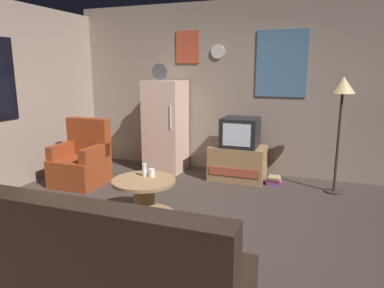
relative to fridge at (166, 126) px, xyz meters
name	(u,v)px	position (x,y,z in m)	size (l,w,h in m)	color
ground_plane	(160,228)	(0.86, -2.06, -0.75)	(12.00, 12.00, 0.00)	#3D332D
wall_with_art	(223,88)	(0.86, 0.39, 0.62)	(5.20, 0.12, 2.73)	gray
fridge	(166,126)	(0.00, 0.00, 0.00)	(0.60, 0.62, 1.77)	beige
tv_stand	(238,163)	(1.25, -0.08, -0.49)	(0.84, 0.53, 0.52)	#9E754C
crt_tv	(240,132)	(1.28, -0.09, -0.01)	(0.54, 0.51, 0.44)	black
standing_lamp	(342,94)	(2.65, -0.20, 0.60)	(0.32, 0.32, 1.59)	#332D28
coffee_table	(144,199)	(0.58, -1.89, -0.52)	(0.72, 0.72, 0.47)	#9E754C
wine_glass	(144,170)	(0.53, -1.77, -0.21)	(0.05, 0.05, 0.15)	silver
mug_ceramic_white	(152,173)	(0.61, -1.76, -0.24)	(0.08, 0.08, 0.09)	silver
armchair	(82,161)	(-0.89, -1.08, -0.42)	(0.68, 0.68, 0.96)	maroon
couch	(119,279)	(1.21, -3.44, -0.44)	(1.70, 0.80, 0.92)	black
book_stack	(274,181)	(1.82, -0.18, -0.69)	(0.22, 0.18, 0.13)	purple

